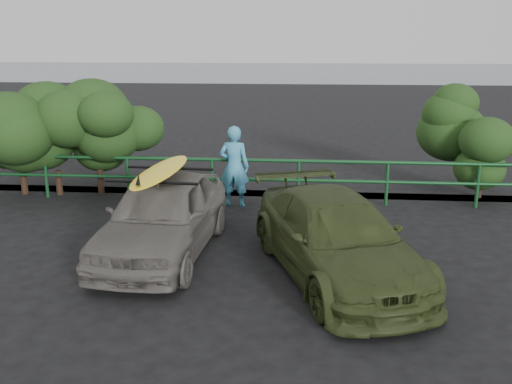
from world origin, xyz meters
TOP-DOWN VIEW (x-y plane):
  - ground at (0.00, 0.00)m, footprint 80.00×80.00m
  - ocean at (0.00, 60.00)m, footprint 200.00×200.00m
  - guardrail at (0.00, 5.00)m, footprint 14.00×0.08m
  - shrub_left at (-4.80, 5.40)m, footprint 3.20×2.40m
  - shrub_right at (5.00, 5.50)m, footprint 3.20×2.40m
  - sedan at (-1.33, 1.64)m, footprint 1.93×4.23m
  - olive_vehicle at (1.65, 0.90)m, footprint 3.19×4.77m
  - man at (-0.44, 4.67)m, footprint 0.71×0.50m
  - roof_rack at (-1.33, 1.64)m, footprint 1.65×1.21m
  - surfboard at (-1.33, 1.64)m, footprint 0.73×2.71m

SIDE VIEW (x-z plane):
  - ground at x=0.00m, z-range 0.00..0.00m
  - ocean at x=0.00m, z-range 0.00..0.00m
  - guardrail at x=0.00m, z-range 0.00..1.04m
  - olive_vehicle at x=1.65m, z-range 0.00..1.28m
  - sedan at x=-1.33m, z-range 0.00..1.41m
  - man at x=-0.44m, z-range 0.00..1.84m
  - shrub_left at x=-4.80m, z-range 0.00..2.50m
  - shrub_right at x=5.00m, z-range 0.00..2.58m
  - roof_rack at x=-1.33m, z-range 1.41..1.46m
  - surfboard at x=-1.33m, z-range 1.46..1.54m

